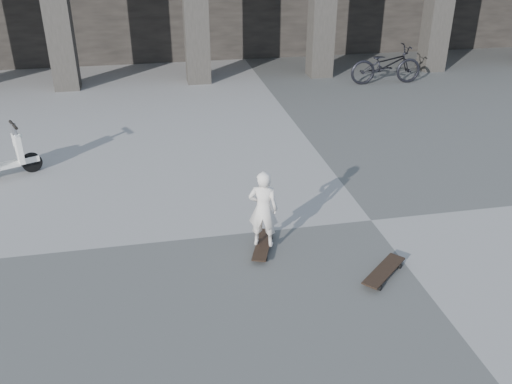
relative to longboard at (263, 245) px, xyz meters
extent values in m
plane|color=#4C4C4A|center=(1.80, 0.47, -0.07)|extent=(90.00, 90.00, 0.00)
cube|color=#2E2C26|center=(-3.56, 8.97, 1.93)|extent=(0.65, 0.65, 4.00)
cube|color=#2E2C26|center=(0.02, 8.97, 1.93)|extent=(0.65, 0.65, 4.00)
cube|color=#2E2C26|center=(3.59, 8.97, 1.93)|extent=(0.65, 0.65, 4.00)
cube|color=#2E2C26|center=(7.16, 8.97, 1.93)|extent=(0.65, 0.65, 4.00)
cube|color=black|center=(0.00, 0.00, 0.01)|extent=(0.47, 0.85, 0.02)
cube|color=#B2B2B7|center=(0.10, 0.28, -0.03)|extent=(0.18, 0.10, 0.03)
cube|color=#B2B2B7|center=(-0.10, -0.28, -0.03)|extent=(0.18, 0.10, 0.03)
cylinder|color=black|center=(0.02, 0.31, -0.04)|extent=(0.05, 0.07, 0.06)
cylinder|color=black|center=(0.18, 0.25, -0.04)|extent=(0.05, 0.07, 0.06)
cylinder|color=black|center=(-0.18, -0.25, -0.04)|extent=(0.05, 0.07, 0.06)
cylinder|color=black|center=(-0.02, -0.31, -0.04)|extent=(0.05, 0.07, 0.06)
cube|color=black|center=(1.40, -0.94, 0.02)|extent=(0.78, 0.73, 0.02)
cube|color=#B2B2B7|center=(1.62, -0.74, -0.02)|extent=(0.17, 0.18, 0.03)
cube|color=#B2B2B7|center=(1.17, -1.14, -0.02)|extent=(0.17, 0.18, 0.03)
cylinder|color=black|center=(1.56, -0.67, -0.03)|extent=(0.08, 0.07, 0.07)
cylinder|color=black|center=(1.69, -0.82, -0.03)|extent=(0.08, 0.07, 0.07)
cylinder|color=black|center=(1.11, -1.07, -0.03)|extent=(0.08, 0.07, 0.07)
cylinder|color=black|center=(1.24, -1.21, -0.03)|extent=(0.08, 0.07, 0.07)
imported|color=silver|center=(0.00, 0.00, 0.57)|extent=(0.47, 0.38, 1.11)
cylinder|color=black|center=(-3.60, 3.39, 0.11)|extent=(0.36, 0.23, 0.36)
cube|color=white|center=(-4.04, 3.20, 0.17)|extent=(0.58, 0.43, 0.06)
cube|color=white|center=(-3.76, 3.32, 0.43)|extent=(0.21, 0.31, 0.52)
cube|color=white|center=(-3.60, 3.39, 0.18)|extent=(0.30, 0.22, 0.11)
cylinder|color=#B2B2B7|center=(-3.76, 3.32, 0.76)|extent=(0.11, 0.11, 0.27)
cylinder|color=black|center=(-3.76, 3.32, 0.87)|extent=(0.23, 0.43, 0.05)
sphere|color=white|center=(-3.71, 3.34, 0.65)|extent=(0.11, 0.11, 0.11)
imported|color=black|center=(5.14, 7.77, 0.46)|extent=(2.04, 0.78, 1.06)
camera|label=1|loc=(-1.35, -6.29, 4.07)|focal=38.00mm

